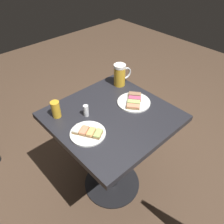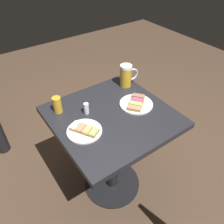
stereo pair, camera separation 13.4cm
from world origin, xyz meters
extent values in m
plane|color=#4C3828|center=(0.00, 0.00, 0.00)|extent=(6.00, 6.00, 0.00)
cylinder|color=black|center=(0.00, 0.00, 0.01)|extent=(0.44, 0.44, 0.01)
cylinder|color=black|center=(0.00, 0.00, 0.37)|extent=(0.09, 0.09, 0.70)
cube|color=#232328|center=(0.00, 0.00, 0.72)|extent=(0.68, 0.70, 0.04)
cylinder|color=white|center=(0.01, 0.18, 0.74)|extent=(0.21, 0.21, 0.01)
cube|color=#9E7547|center=(-0.03, 0.23, 0.75)|extent=(0.09, 0.08, 0.01)
cube|color=#997051|center=(-0.03, 0.23, 0.76)|extent=(0.08, 0.08, 0.01)
cube|color=#9E7547|center=(0.00, 0.20, 0.75)|extent=(0.09, 0.08, 0.01)
cube|color=#BC4C70|center=(0.00, 0.20, 0.76)|extent=(0.08, 0.08, 0.01)
cube|color=#9E7547|center=(0.02, 0.17, 0.75)|extent=(0.09, 0.08, 0.01)
cube|color=#ADC66B|center=(0.02, 0.17, 0.76)|extent=(0.08, 0.08, 0.01)
cube|color=#9E7547|center=(0.05, 0.13, 0.75)|extent=(0.09, 0.08, 0.01)
cube|color=#EA8E66|center=(0.05, 0.13, 0.76)|extent=(0.08, 0.08, 0.01)
cylinder|color=white|center=(0.03, -0.21, 0.74)|extent=(0.20, 0.20, 0.01)
cube|color=#9E7547|center=(-0.02, -0.24, 0.75)|extent=(0.07, 0.08, 0.01)
cube|color=white|center=(-0.02, -0.24, 0.76)|extent=(0.06, 0.07, 0.01)
cube|color=#9E7547|center=(0.01, -0.22, 0.75)|extent=(0.07, 0.08, 0.01)
cube|color=#EA8E66|center=(0.01, -0.22, 0.76)|extent=(0.06, 0.07, 0.01)
cube|color=#9E7547|center=(0.05, -0.20, 0.75)|extent=(0.07, 0.08, 0.01)
cube|color=#E5B266|center=(0.05, -0.20, 0.76)|extent=(0.06, 0.07, 0.01)
cube|color=#9E7547|center=(0.08, -0.18, 0.75)|extent=(0.07, 0.08, 0.01)
cube|color=#ADC66B|center=(0.08, -0.18, 0.76)|extent=(0.06, 0.07, 0.01)
cylinder|color=gold|center=(-0.21, 0.27, 0.80)|extent=(0.08, 0.08, 0.14)
cylinder|color=white|center=(-0.21, 0.27, 0.88)|extent=(0.08, 0.08, 0.02)
torus|color=silver|center=(-0.20, 0.32, 0.81)|extent=(0.03, 0.09, 0.09)
cylinder|color=gold|center=(-0.21, -0.25, 0.79)|extent=(0.05, 0.05, 0.11)
cylinder|color=silver|center=(-0.10, -0.12, 0.77)|extent=(0.03, 0.03, 0.07)
camera|label=1|loc=(0.76, -0.70, 1.61)|focal=35.92mm
camera|label=2|loc=(0.84, -0.60, 1.61)|focal=35.92mm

